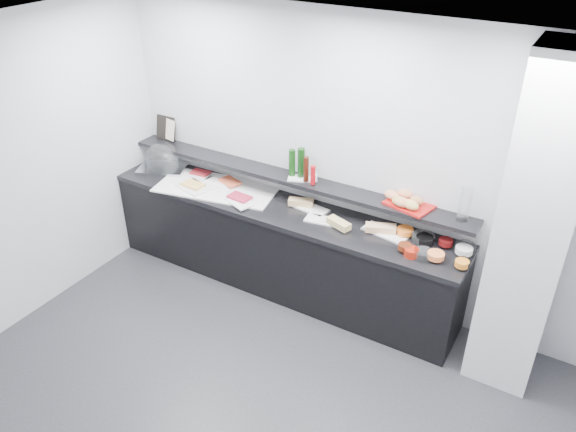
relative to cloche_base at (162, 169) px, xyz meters
The scene contains 56 objects.
ground 2.93m from the cloche_base, 38.62° to the right, with size 5.00×5.00×0.00m, color #2D2D30.
back_wall 2.23m from the cloche_base, ahead, with size 5.00×0.02×2.70m, color silver.
ceiling 3.31m from the cloche_base, 38.62° to the right, with size 5.00×5.00×0.00m, color white.
column 3.70m from the cloche_base, ahead, with size 0.50×0.50×2.70m, color silver.
buffet_cabinet 1.56m from the cloche_base, ahead, with size 3.60×0.60×0.85m, color black.
counter_top 1.48m from the cloche_base, ahead, with size 3.62×0.62×0.05m, color black.
wall_shelf 1.50m from the cloche_base, ahead, with size 3.60×0.25×0.04m, color black.
cloche_base is the anchor object (origin of this frame).
cloche_dome 0.11m from the cloche_base, 29.71° to the right, with size 0.45×0.29×0.34m, color silver.
linen_runner 0.75m from the cloche_base, ahead, with size 1.20×0.57×0.01m, color white.
platter_meat_a 0.45m from the cloche_base, ahead, with size 0.27×0.18×0.01m, color white.
food_meat_a 0.44m from the cloche_base, 12.67° to the left, with size 0.20×0.12×0.02m, color maroon.
platter_salmon 0.69m from the cloche_base, ahead, with size 0.27×0.18×0.01m, color white.
food_salmon 0.82m from the cloche_base, ahead, with size 0.22×0.14×0.02m, color #DB4F2C.
platter_cheese 0.59m from the cloche_base, 16.76° to the right, with size 0.33×0.22×0.01m, color white.
food_cheese 0.57m from the cloche_base, 16.04° to the right, with size 0.22×0.14×0.02m, color #E0B057.
platter_meat_b 1.15m from the cloche_base, ahead, with size 0.29×0.19×0.01m, color white.
food_meat_b 1.10m from the cloche_base, ahead, with size 0.22×0.14×0.02m, color maroon.
sandwich_plate_left 1.74m from the cloche_base, ahead, with size 0.37×0.16×0.01m, color white.
sandwich_food_left 1.65m from the cloche_base, ahead, with size 0.23×0.09×0.06m, color tan.
tongs_left 1.78m from the cloche_base, ahead, with size 0.01×0.01×0.16m, color silver.
sandwich_plate_mid 1.97m from the cloche_base, ahead, with size 0.34×0.15×0.01m, color white.
sandwich_food_mid 2.13m from the cloche_base, ahead, with size 0.23×0.09×0.06m, color tan.
tongs_mid 1.98m from the cloche_base, ahead, with size 0.01×0.01×0.16m, color silver.
sandwich_plate_right 2.52m from the cloche_base, ahead, with size 0.40×0.17×0.01m, color white.
sandwich_food_right 2.48m from the cloche_base, ahead, with size 0.27×0.10×0.06m, color #E5AE78.
tongs_right 2.40m from the cloche_base, ahead, with size 0.01×0.01×0.16m, color #B9BCC1.
bowl_glass_fruit 2.85m from the cloche_base, ahead, with size 0.19×0.19×0.07m, color white.
fill_glass_fruit 2.68m from the cloche_base, ahead, with size 0.14×0.14×0.05m, color orange.
bowl_black_jam 2.87m from the cloche_base, ahead, with size 0.15×0.15×0.07m, color black.
fill_black_jam 3.04m from the cloche_base, ahead, with size 0.12×0.12×0.05m, color #5C0D0D.
bowl_glass_cream 3.20m from the cloche_base, ahead, with size 0.17×0.17×0.07m, color silver.
fill_glass_cream 3.20m from the cloche_base, ahead, with size 0.14×0.14×0.05m, color white.
bowl_red_jam 2.84m from the cloche_base, ahead, with size 0.12×0.12×0.07m, color #991F0D.
fill_red_jam 2.77m from the cloche_base, ahead, with size 0.11×0.11×0.05m, color #511C0B.
bowl_glass_salmon 2.93m from the cloche_base, ahead, with size 0.15×0.15×0.07m, color white.
fill_glass_salmon 3.03m from the cloche_base, ahead, with size 0.14×0.14×0.05m, color orange.
bowl_black_fruit 3.25m from the cloche_base, ahead, with size 0.12×0.12×0.07m, color black.
fill_black_fruit 3.24m from the cloche_base, ahead, with size 0.11×0.11×0.05m, color orange.
framed_print 0.44m from the cloche_base, 114.42° to the left, with size 0.24×0.02×0.26m, color black.
print_art 0.42m from the cloche_base, 100.91° to the left, with size 0.17×0.00×0.22m, color beige.
condiment_tray 1.63m from the cloche_base, ahead, with size 0.23×0.14×0.01m, color white.
bottle_green_a 1.56m from the cloche_base, ahead, with size 0.06×0.06×0.26m, color #123B10.
bottle_brown 1.72m from the cloche_base, ahead, with size 0.05×0.05×0.24m, color #351209.
bottle_green_b 1.65m from the cloche_base, ahead, with size 0.07×0.07×0.28m, color #0E330E.
bottle_hot 1.80m from the cloche_base, ahead, with size 0.05×0.05×0.18m, color #AA0C12.
shaker_salt 1.77m from the cloche_base, ahead, with size 0.03×0.03×0.07m, color silver.
shaker_pepper 1.79m from the cloche_base, ahead, with size 0.03×0.03×0.07m, color white.
bread_tray 2.68m from the cloche_base, ahead, with size 0.38×0.27×0.02m, color #AA1512.
bread_roll_nw 2.52m from the cloche_base, ahead, with size 0.15×0.09×0.08m, color #D78452.
bread_roll_n 2.62m from the cloche_base, ahead, with size 0.14×0.09×0.08m, color #CB7D4D.
bread_roll_ne 2.74m from the cloche_base, ahead, with size 0.12×0.08×0.08m, color #AF6F43.
bread_roll_s 2.72m from the cloche_base, ahead, with size 0.15×0.10×0.08m, color gold.
bread_roll_se 2.64m from the cloche_base, ahead, with size 0.15×0.10×0.08m, color #CB7F4D.
bread_roll_midw 2.62m from the cloche_base, ahead, with size 0.14×0.09×0.08m, color #B09243.
carafe 3.15m from the cloche_base, ahead, with size 0.10×0.10×0.30m, color silver.
Camera 1 is at (1.73, -2.22, 3.52)m, focal length 35.00 mm.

